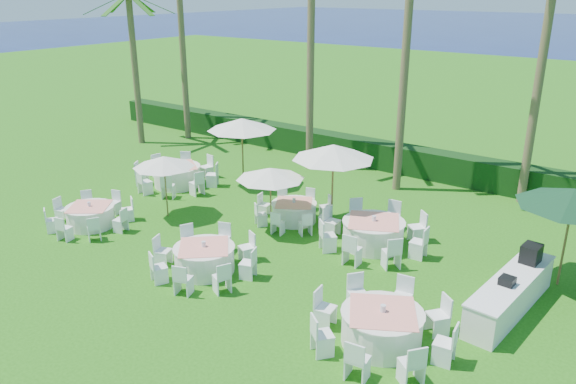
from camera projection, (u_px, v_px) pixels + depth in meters
name	position (u px, v px, depth m)	size (l,w,h in m)	color
ground	(192.00, 265.00, 16.81)	(120.00, 120.00, 0.00)	#1F5E10
hedge	(380.00, 155.00, 25.69)	(34.00, 1.00, 1.20)	black
banquet_table_a	(91.00, 216.00, 19.44)	(2.90, 2.90, 0.89)	white
banquet_table_b	(204.00, 258.00, 16.33)	(3.08, 3.08, 0.95)	white
banquet_table_c	(382.00, 326.00, 13.01)	(3.39, 3.39, 1.01)	white
banquet_table_d	(177.00, 175.00, 23.37)	(3.45, 3.45, 1.03)	white
banquet_table_e	(294.00, 211.00, 19.83)	(2.81, 2.81, 0.86)	white
banquet_table_f	(373.00, 233.00, 17.91)	(3.50, 3.50, 1.05)	white
umbrella_a	(164.00, 162.00, 19.72)	(2.17, 2.17, 2.25)	brown
umbrella_b	(270.00, 174.00, 18.58)	(2.30, 2.30, 2.22)	brown
umbrella_c	(242.00, 124.00, 22.87)	(2.85, 2.85, 2.81)	brown
umbrella_d	(333.00, 152.00, 18.80)	(2.82, 2.82, 2.89)	brown
umbrella_green	(573.00, 197.00, 14.85)	(2.94, 2.94, 2.86)	brown
buffet_table	(511.00, 293.00, 14.32)	(1.20, 4.10, 1.44)	white
palm_a	(182.00, 35.00, 29.02)	(4.40, 4.12, 10.02)	brown
palm_b	(311.00, 46.00, 23.93)	(4.24, 4.37, 9.95)	brown
palm_c	(407.00, 33.00, 21.00)	(4.27, 4.36, 11.44)	brown
palm_d	(541.00, 68.00, 20.00)	(4.35, 4.28, 9.29)	brown
palm_f	(135.00, 62.00, 28.50)	(4.36, 4.26, 7.54)	brown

